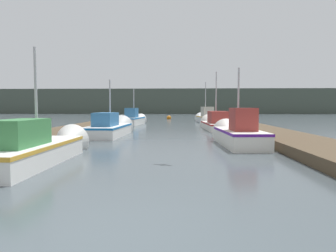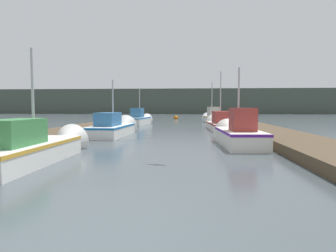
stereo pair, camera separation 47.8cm
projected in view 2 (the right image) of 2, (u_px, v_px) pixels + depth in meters
ground_plane at (86, 238)px, 3.83m from camera, size 200.00×200.00×0.00m
dock_left at (84, 129)px, 20.18m from camera, size 2.68×40.00×0.37m
dock_right at (260, 130)px, 19.30m from camera, size 2.68×40.00×0.37m
distant_shore_ridge at (185, 102)px, 77.26m from camera, size 120.00×16.00×5.90m
fishing_boat_0 at (38, 147)px, 9.31m from camera, size 1.48×5.66×3.80m
fishing_boat_1 at (237, 134)px, 13.20m from camera, size 1.73×5.10×3.72m
fishing_boat_2 at (114, 128)px, 17.78m from camera, size 1.85×5.78×3.74m
fishing_boat_3 at (219, 123)px, 22.65m from camera, size 1.95×6.54×4.79m
fishing_boat_4 at (140, 119)px, 28.46m from camera, size 1.78×5.50×3.62m
fishing_boat_5 at (212, 117)px, 32.02m from camera, size 1.94×6.04×4.63m
mooring_piling_0 at (234, 121)px, 21.68m from camera, size 0.26×0.26×1.23m
mooring_piling_1 at (117, 121)px, 23.35m from camera, size 0.28×0.28×1.16m
channel_buoy at (176, 118)px, 40.37m from camera, size 0.63×0.63×1.13m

